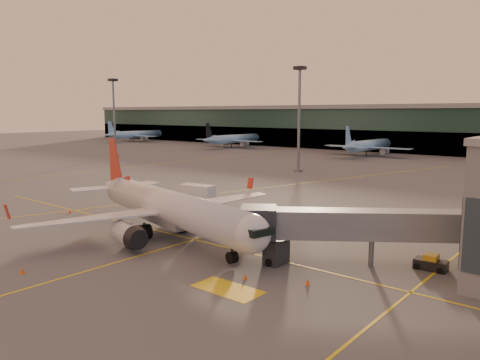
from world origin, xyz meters
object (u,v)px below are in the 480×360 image
Objects in this scene: gpu_cart at (238,240)px; catering_truck at (198,197)px; pushback_tug at (431,263)px; main_airplane at (166,207)px.

catering_truck is at bearing 171.87° from gpu_cart.
catering_truck is 18.83m from gpu_cart.
gpu_cart is 0.78× the size of pushback_tug.
pushback_tug is at bearing 29.54° from main_airplane.
main_airplane is 15.60× the size of gpu_cart.
gpu_cart is at bearing -166.60° from pushback_tug.
gpu_cart is (16.01, -9.77, -1.72)m from catering_truck.
main_airplane is at bearing -139.74° from gpu_cart.
pushback_tug is (18.97, 5.36, 0.03)m from gpu_cart.
gpu_cart is at bearing -40.37° from catering_truck.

